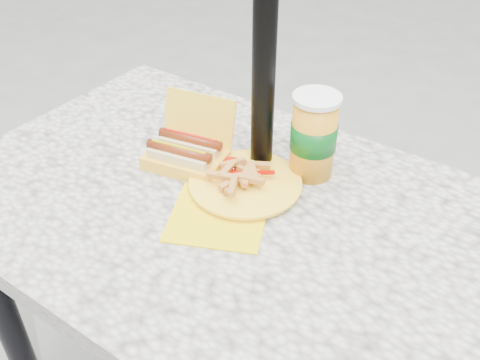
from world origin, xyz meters
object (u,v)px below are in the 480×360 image
Objects in this scene: hotdog_box at (187,152)px; umbrella_pole at (265,15)px; soda_cup at (314,136)px.

umbrella_pole is at bearing 23.26° from hotdog_box.
umbrella_pole reaches higher than hotdog_box.
soda_cup reaches higher than hotdog_box.
umbrella_pole reaches higher than soda_cup.
umbrella_pole is at bearing -161.32° from soda_cup.
umbrella_pole is 0.36m from hotdog_box.
hotdog_box is 0.29m from soda_cup.
umbrella_pole is 0.28m from soda_cup.
umbrella_pole is 10.87× the size of hotdog_box.
hotdog_box is at bearing -145.37° from umbrella_pole.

